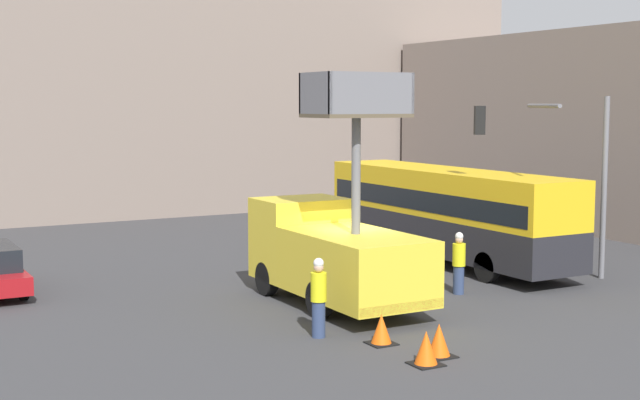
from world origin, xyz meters
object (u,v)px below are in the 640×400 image
traffic_light_pole (558,154)px  traffic_cone_near_truck (381,330)px  utility_truck (334,250)px  road_worker_near_truck (319,297)px  city_bus (446,208)px  road_worker_directing (459,263)px  traffic_cone_mid_road (439,341)px  traffic_cone_far_side (426,349)px

traffic_light_pole → traffic_cone_near_truck: (-9.07, -3.90, -3.63)m
utility_truck → traffic_cone_near_truck: utility_truck is taller
traffic_cone_near_truck → road_worker_near_truck: bearing=128.3°
road_worker_near_truck → traffic_cone_near_truck: (0.98, -1.23, -0.63)m
city_bus → road_worker_directing: size_ratio=6.29×
utility_truck → traffic_cone_mid_road: 5.66m
road_worker_directing → traffic_cone_far_side: size_ratio=2.47×
utility_truck → traffic_cone_mid_road: bearing=-95.3°
utility_truck → traffic_light_pole: utility_truck is taller
traffic_cone_near_truck → traffic_cone_mid_road: 1.57m
road_worker_near_truck → traffic_cone_far_side: (0.91, -3.08, -0.62)m
road_worker_near_truck → traffic_cone_mid_road: road_worker_near_truck is taller
city_bus → traffic_cone_near_truck: bearing=135.5°
traffic_cone_mid_road → road_worker_directing: bearing=48.6°
traffic_light_pole → traffic_cone_near_truck: size_ratio=8.16×
utility_truck → road_worker_directing: (3.87, -0.55, -0.61)m
traffic_cone_near_truck → city_bus: bearing=45.5°
road_worker_directing → traffic_cone_near_truck: bearing=167.3°
road_worker_directing → road_worker_near_truck: bearing=152.9°
road_worker_directing → traffic_cone_mid_road: bearing=-179.5°
utility_truck → road_worker_near_truck: size_ratio=3.31×
traffic_cone_mid_road → traffic_cone_far_side: traffic_cone_mid_road is taller
road_worker_directing → traffic_cone_mid_road: road_worker_directing is taller
traffic_cone_mid_road → traffic_cone_far_side: bearing=-148.7°
city_bus → traffic_cone_far_side: (-7.89, -9.82, -1.54)m
utility_truck → city_bus: (6.76, 3.93, 0.36)m
utility_truck → traffic_cone_near_truck: 4.35m
utility_truck → road_worker_near_truck: bearing=-126.0°
road_worker_near_truck → traffic_cone_far_side: bearing=-168.0°
utility_truck → road_worker_directing: 3.96m
traffic_cone_near_truck → traffic_cone_mid_road: size_ratio=0.95×
road_worker_near_truck → traffic_cone_mid_road: size_ratio=2.58×
utility_truck → traffic_cone_far_side: utility_truck is taller
traffic_light_pole → traffic_cone_mid_road: (-8.52, -5.37, -3.61)m
city_bus → road_worker_directing: bearing=147.1°
road_worker_directing → traffic_cone_far_side: 7.34m
road_worker_near_truck → traffic_cone_near_truck: road_worker_near_truck is taller
road_worker_near_truck → traffic_cone_mid_road: bearing=-155.0°
city_bus → traffic_cone_near_truck: 11.27m
utility_truck → traffic_cone_far_side: 6.11m
road_worker_near_truck → traffic_cone_far_side: road_worker_near_truck is taller
road_worker_directing → traffic_cone_far_side: (-5.00, -5.34, -0.56)m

